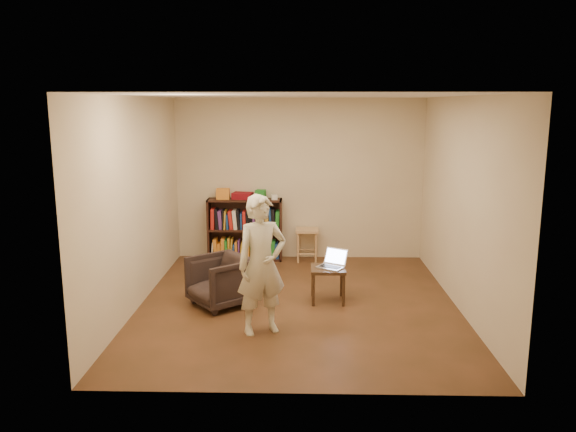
{
  "coord_description": "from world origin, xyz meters",
  "views": [
    {
      "loc": [
        0.05,
        -6.79,
        2.51
      ],
      "look_at": [
        -0.14,
        0.35,
        1.07
      ],
      "focal_mm": 35.0,
      "sensor_mm": 36.0,
      "label": 1
    }
  ],
  "objects_px": {
    "armchair": "(221,281)",
    "side_table": "(328,273)",
    "bookshelf": "(245,233)",
    "stool": "(307,235)",
    "laptop": "(333,263)",
    "person": "(262,265)"
  },
  "relations": [
    {
      "from": "side_table",
      "to": "laptop",
      "type": "bearing_deg",
      "value": 29.96
    },
    {
      "from": "stool",
      "to": "armchair",
      "type": "relative_size",
      "value": 0.76
    },
    {
      "from": "armchair",
      "to": "side_table",
      "type": "height_order",
      "value": "armchair"
    },
    {
      "from": "bookshelf",
      "to": "side_table",
      "type": "relative_size",
      "value": 2.67
    },
    {
      "from": "stool",
      "to": "laptop",
      "type": "relative_size",
      "value": 1.22
    },
    {
      "from": "side_table",
      "to": "laptop",
      "type": "height_order",
      "value": "laptop"
    },
    {
      "from": "armchair",
      "to": "laptop",
      "type": "distance_m",
      "value": 1.45
    },
    {
      "from": "stool",
      "to": "person",
      "type": "relative_size",
      "value": 0.34
    },
    {
      "from": "bookshelf",
      "to": "person",
      "type": "relative_size",
      "value": 0.77
    },
    {
      "from": "stool",
      "to": "armchair",
      "type": "height_order",
      "value": "armchair"
    },
    {
      "from": "bookshelf",
      "to": "side_table",
      "type": "bearing_deg",
      "value": -57.31
    },
    {
      "from": "stool",
      "to": "person",
      "type": "bearing_deg",
      "value": -100.12
    },
    {
      "from": "stool",
      "to": "side_table",
      "type": "relative_size",
      "value": 1.17
    },
    {
      "from": "armchair",
      "to": "side_table",
      "type": "distance_m",
      "value": 1.37
    },
    {
      "from": "stool",
      "to": "laptop",
      "type": "height_order",
      "value": "laptop"
    },
    {
      "from": "laptop",
      "to": "person",
      "type": "height_order",
      "value": "person"
    },
    {
      "from": "stool",
      "to": "laptop",
      "type": "bearing_deg",
      "value": -80.48
    },
    {
      "from": "bookshelf",
      "to": "stool",
      "type": "xyz_separation_m",
      "value": [
        1.01,
        -0.06,
        -0.02
      ]
    },
    {
      "from": "bookshelf",
      "to": "laptop",
      "type": "xyz_separation_m",
      "value": [
        1.32,
        -1.93,
        0.06
      ]
    },
    {
      "from": "laptop",
      "to": "person",
      "type": "relative_size",
      "value": 0.28
    },
    {
      "from": "armchair",
      "to": "person",
      "type": "distance_m",
      "value": 1.12
    },
    {
      "from": "person",
      "to": "stool",
      "type": "bearing_deg",
      "value": 55.2
    }
  ]
}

